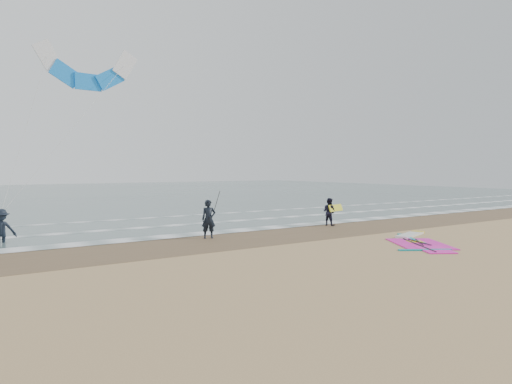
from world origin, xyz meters
TOP-DOWN VIEW (x-y plane):
  - ground at (0.00, 0.00)m, footprint 120.00×120.00m
  - sea_water at (0.00, 48.00)m, footprint 120.00×80.00m
  - wet_sand_band at (0.00, 6.00)m, footprint 120.00×5.00m
  - foam_waterline at (0.00, 10.44)m, footprint 120.00×9.15m
  - windsurf_rig at (4.68, 0.78)m, footprint 4.97×4.71m
  - person_standing at (-2.62, 6.79)m, footprint 0.76×0.61m
  - person_walking at (5.31, 7.27)m, footprint 0.80×0.91m
  - person_wading at (-10.80, 10.47)m, footprint 1.22×0.72m
  - held_pole at (-2.32, 6.79)m, footprint 0.17×0.86m
  - carried_kiteboard at (5.71, 7.17)m, footprint 1.30×0.51m
  - surf_kite at (-5.97, 15.07)m, footprint 7.76×4.76m

SIDE VIEW (x-z plane):
  - ground at x=0.00m, z-range 0.00..0.00m
  - wet_sand_band at x=0.00m, z-range 0.00..0.01m
  - sea_water at x=0.00m, z-range 0.00..0.02m
  - foam_waterline at x=0.00m, z-range 0.02..0.04m
  - windsurf_rig at x=4.68m, z-range -0.03..0.09m
  - person_walking at x=5.31m, z-range 0.00..1.57m
  - person_standing at x=-2.62m, z-range 0.00..1.80m
  - person_wading at x=-10.80m, z-range 0.00..1.85m
  - carried_kiteboard at x=5.71m, z-range 0.80..1.19m
  - held_pole at x=-2.32m, z-range 0.41..2.23m
  - surf_kite at x=-5.97m, z-range 4.25..13.26m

